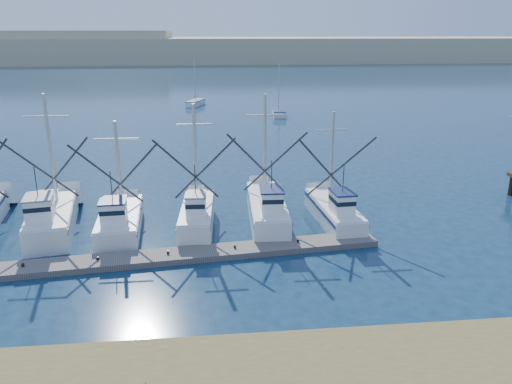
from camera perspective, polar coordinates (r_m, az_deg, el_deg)
The scene contains 6 objects.
ground at distance 26.04m, azimuth 9.16°, elevation -12.02°, with size 500.00×500.00×0.00m, color #0D233B.
floating_dock at distance 30.17m, azimuth -11.90°, elevation -7.41°, with size 27.89×1.86×0.37m, color #68615D.
dune_ridge at distance 231.93m, azimuth -4.55°, elevation 15.94°, with size 360.00×60.00×10.00m, color tan.
trawler_fleet at distance 34.58m, azimuth -12.35°, elevation -2.68°, with size 27.38×9.26×9.03m.
sailboat_near at distance 80.64m, azimuth 2.63°, elevation 9.07°, with size 2.33×5.74×8.10m.
sailboat_far at distance 92.26m, azimuth -6.92°, elevation 10.09°, with size 3.55×5.84×8.10m.
Camera 1 is at (-6.34, -21.71, 12.91)m, focal length 35.00 mm.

